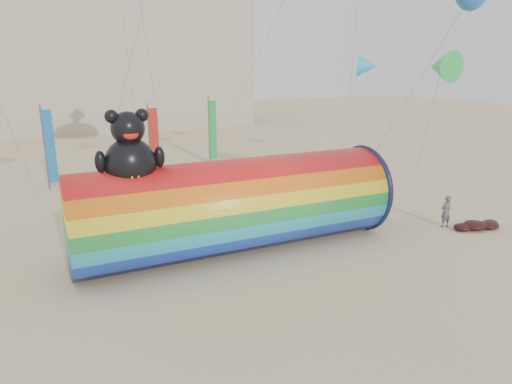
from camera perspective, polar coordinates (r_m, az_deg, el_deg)
name	(u,v)px	position (r m, az deg, el deg)	size (l,w,h in m)	color
ground	(261,262)	(18.06, 0.64, -8.70)	(160.00, 160.00, 0.00)	#CCB58C
windsock_assembly	(236,203)	(18.64, -2.46, -1.35)	(13.12, 4.00, 6.05)	red
kite_handler	(446,211)	(23.34, 22.65, -2.25)	(0.56, 0.37, 1.55)	#4C4F52
fabric_bundle	(477,225)	(23.89, 25.92, -3.75)	(2.62, 1.35, 0.41)	#3D0B0E
festival_banners	(144,140)	(31.54, -13.83, 6.34)	(12.18, 4.59, 5.20)	#59595E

